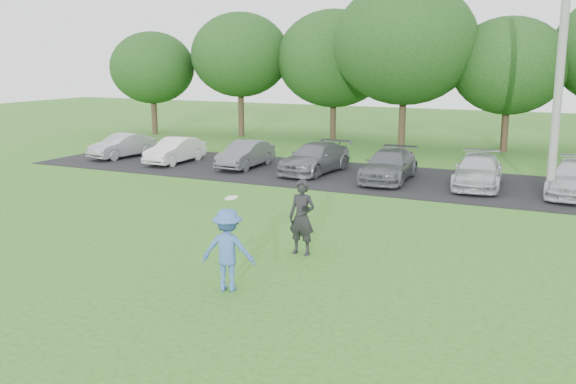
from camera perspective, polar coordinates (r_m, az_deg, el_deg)
name	(u,v)px	position (r m, az deg, el deg)	size (l,w,h in m)	color
ground	(219,280)	(14.22, -6.14, -7.76)	(100.00, 100.00, 0.00)	#276E1F
parking_lot	(391,179)	(25.82, 9.13, 1.12)	(32.00, 6.50, 0.03)	black
utility_pole	(561,62)	(23.07, 23.09, 10.60)	(0.28, 0.28, 9.25)	gray
frisbee_player	(228,250)	(13.36, -5.37, -5.13)	(1.26, 0.93, 2.00)	#3E67B0
camera_bystander	(302,217)	(15.68, 1.25, -2.27)	(0.70, 0.47, 1.86)	black
parked_cars	(424,168)	(25.24, 11.96, 2.14)	(28.64, 4.65, 1.22)	#A5A8AC
tree_row	(479,55)	(34.58, 16.58, 11.63)	(42.39, 9.85, 8.64)	#38281C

